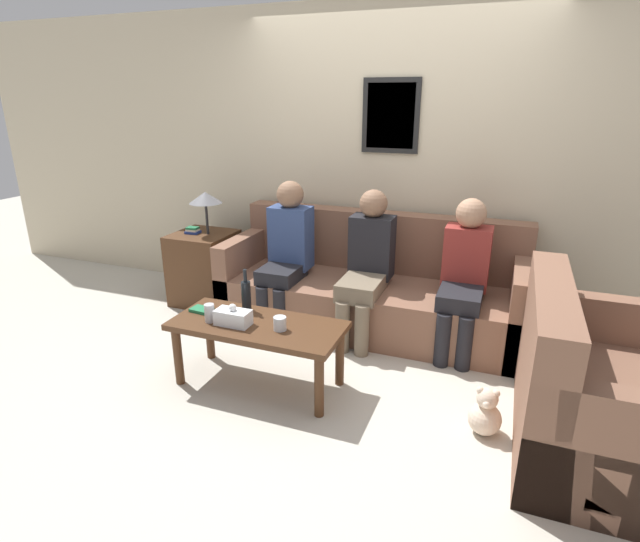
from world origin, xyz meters
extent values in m
plane|color=beige|center=(0.00, 0.00, 0.00)|extent=(16.00, 16.00, 0.00)
cube|color=beige|center=(0.00, 1.00, 1.30)|extent=(9.00, 0.06, 2.60)
cube|color=black|center=(0.00, 0.96, 1.70)|extent=(0.48, 0.02, 0.60)
cube|color=silver|center=(0.00, 0.95, 1.70)|extent=(0.40, 0.01, 0.52)
cube|color=brown|center=(0.00, 0.48, 0.20)|extent=(2.47, 0.89, 0.41)
cube|color=brown|center=(0.00, 0.82, 0.66)|extent=(2.47, 0.20, 0.51)
cube|color=brown|center=(-1.16, 0.48, 0.34)|extent=(0.14, 0.89, 0.69)
cube|color=brown|center=(1.16, 0.48, 0.34)|extent=(0.14, 0.89, 0.69)
cube|color=brown|center=(1.63, -0.57, 0.20)|extent=(0.89, 1.30, 0.41)
cube|color=brown|center=(1.28, -0.57, 0.66)|extent=(0.20, 1.30, 0.51)
cube|color=brown|center=(1.63, -1.15, 0.34)|extent=(0.89, 0.14, 0.69)
cube|color=brown|center=(1.63, 0.01, 0.34)|extent=(0.89, 0.14, 0.69)
cube|color=#4C2D19|center=(-0.44, -0.66, 0.43)|extent=(1.14, 0.50, 0.04)
cylinder|color=#4C2D19|center=(-0.95, -0.85, 0.21)|extent=(0.06, 0.06, 0.41)
cylinder|color=#4C2D19|center=(0.07, -0.85, 0.21)|extent=(0.06, 0.06, 0.41)
cylinder|color=#4C2D19|center=(-0.95, -0.47, 0.21)|extent=(0.06, 0.06, 0.41)
cylinder|color=#4C2D19|center=(0.07, -0.47, 0.21)|extent=(0.06, 0.06, 0.41)
cube|color=#4C2D19|center=(-1.59, 0.46, 0.33)|extent=(0.53, 0.53, 0.67)
cylinder|color=#262628|center=(-1.53, 0.46, 0.82)|extent=(0.02, 0.02, 0.31)
cone|color=slate|center=(-1.53, 0.46, 1.00)|extent=(0.29, 0.29, 0.10)
cube|color=navy|center=(-1.67, 0.43, 0.68)|extent=(0.14, 0.11, 0.02)
cube|color=beige|center=(-1.67, 0.43, 0.70)|extent=(0.10, 0.09, 0.02)
cube|color=#237547|center=(-1.67, 0.43, 0.72)|extent=(0.11, 0.08, 0.02)
cylinder|color=black|center=(-0.61, -0.50, 0.56)|extent=(0.07, 0.07, 0.21)
cylinder|color=black|center=(-0.61, -0.50, 0.71)|extent=(0.02, 0.02, 0.09)
cylinder|color=silver|center=(-0.26, -0.70, 0.50)|extent=(0.08, 0.08, 0.09)
cube|color=#237547|center=(-0.89, -0.63, 0.46)|extent=(0.16, 0.11, 0.02)
cylinder|color=#BCBCC1|center=(-0.74, -0.75, 0.51)|extent=(0.07, 0.07, 0.12)
cube|color=silver|center=(-0.57, -0.74, 0.50)|extent=(0.23, 0.12, 0.10)
sphere|color=white|center=(-0.57, -0.74, 0.57)|extent=(0.05, 0.05, 0.05)
cube|color=black|center=(-0.70, 0.25, 0.46)|extent=(0.31, 0.41, 0.14)
cylinder|color=black|center=(-0.77, 0.04, 0.20)|extent=(0.11, 0.11, 0.41)
cylinder|color=black|center=(-0.62, 0.04, 0.20)|extent=(0.11, 0.11, 0.41)
cube|color=#33477A|center=(-0.70, 0.45, 0.72)|extent=(0.34, 0.22, 0.53)
sphere|color=#8C664C|center=(-0.70, 0.45, 1.09)|extent=(0.23, 0.23, 0.23)
cube|color=#756651|center=(0.01, 0.22, 0.46)|extent=(0.31, 0.49, 0.14)
cylinder|color=#756651|center=(-0.07, -0.02, 0.20)|extent=(0.11, 0.11, 0.41)
cylinder|color=#756651|center=(0.09, -0.02, 0.20)|extent=(0.11, 0.11, 0.41)
cube|color=black|center=(0.01, 0.47, 0.71)|extent=(0.34, 0.22, 0.50)
sphere|color=#8C664C|center=(0.01, 0.47, 1.06)|extent=(0.22, 0.22, 0.22)
cube|color=black|center=(0.75, 0.27, 0.46)|extent=(0.31, 0.46, 0.14)
cylinder|color=black|center=(0.67, 0.04, 0.20)|extent=(0.11, 0.11, 0.41)
cylinder|color=black|center=(0.83, 0.04, 0.20)|extent=(0.11, 0.11, 0.41)
cube|color=maroon|center=(0.75, 0.50, 0.70)|extent=(0.34, 0.22, 0.48)
sphere|color=tan|center=(0.75, 0.50, 1.04)|extent=(0.22, 0.22, 0.22)
sphere|color=beige|center=(1.02, -0.67, 0.09)|extent=(0.19, 0.19, 0.19)
sphere|color=beige|center=(1.02, -0.67, 0.23)|extent=(0.12, 0.12, 0.12)
sphere|color=beige|center=(0.98, -0.67, 0.28)|extent=(0.04, 0.04, 0.04)
sphere|color=beige|center=(1.06, -0.67, 0.28)|extent=(0.04, 0.04, 0.04)
sphere|color=#FFEAD1|center=(1.02, -0.71, 0.23)|extent=(0.05, 0.05, 0.05)
camera|label=1|loc=(1.01, -3.28, 1.86)|focal=28.00mm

